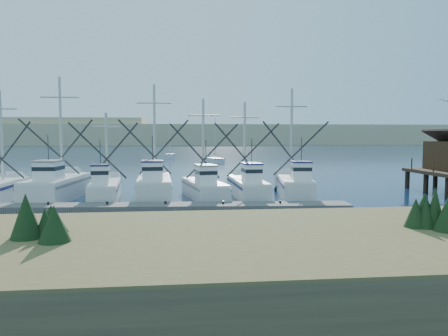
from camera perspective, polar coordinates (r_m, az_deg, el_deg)
The scene contains 8 objects.
ground at distance 25.97m, azimuth 2.29°, elevation -7.24°, with size 500.00×500.00×0.00m, color #0C1D36.
shore_bank at distance 16.35m, azimuth -21.42°, elevation -11.68°, with size 40.00×10.00×1.60m, color #4C422D.
floating_dock at distance 31.03m, azimuth -13.19°, elevation -5.03°, with size 31.68×2.11×0.42m, color slate.
dune_ridge at distance 235.18m, azimuth -5.29°, elevation 4.36°, with size 360.00×60.00×10.00m, color tan.
trawler_fleet at distance 35.94m, azimuth -12.51°, elevation -2.49°, with size 30.61×9.02×9.95m.
sailboat_near at distance 78.45m, azimuth -1.16°, elevation 0.97°, with size 2.97×5.45×8.10m.
sailboat_far at distance 95.54m, azimuth -7.08°, elevation 1.56°, with size 2.12×4.84×8.10m.
flying_gull at distance 37.35m, azimuth 27.11°, elevation 7.90°, with size 1.24×0.23×0.23m.
Camera 1 is at (-3.76, -25.15, 5.26)m, focal length 35.00 mm.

